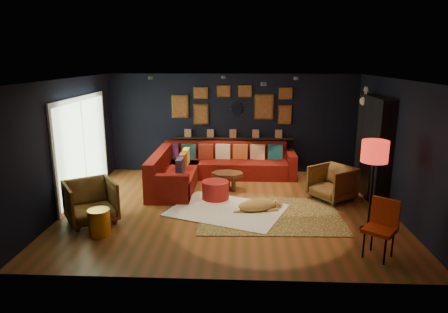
{
  "coord_description": "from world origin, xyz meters",
  "views": [
    {
      "loc": [
        0.25,
        -7.71,
        2.99
      ],
      "look_at": [
        -0.13,
        0.3,
        1.01
      ],
      "focal_mm": 32.0,
      "sensor_mm": 36.0,
      "label": 1
    }
  ],
  "objects_px": {
    "coffee_table": "(228,176)",
    "gold_stool": "(99,223)",
    "sectional": "(207,168)",
    "floor_lamp": "(374,155)",
    "pouf": "(215,190)",
    "dog": "(257,203)",
    "armchair_right": "(332,181)",
    "orange_chair": "(382,223)",
    "armchair_left": "(91,200)"
  },
  "relations": [
    {
      "from": "sectional",
      "to": "armchair_right",
      "type": "relative_size",
      "value": 4.19
    },
    {
      "from": "gold_stool",
      "to": "floor_lamp",
      "type": "relative_size",
      "value": 0.29
    },
    {
      "from": "orange_chair",
      "to": "sectional",
      "type": "bearing_deg",
      "value": 167.35
    },
    {
      "from": "armchair_left",
      "to": "orange_chair",
      "type": "relative_size",
      "value": 0.96
    },
    {
      "from": "pouf",
      "to": "floor_lamp",
      "type": "relative_size",
      "value": 0.36
    },
    {
      "from": "pouf",
      "to": "armchair_right",
      "type": "distance_m",
      "value": 2.53
    },
    {
      "from": "orange_chair",
      "to": "dog",
      "type": "xyz_separation_m",
      "value": [
        -1.83,
        1.74,
        -0.35
      ]
    },
    {
      "from": "sectional",
      "to": "armchair_left",
      "type": "distance_m",
      "value": 3.3
    },
    {
      "from": "armchair_right",
      "to": "floor_lamp",
      "type": "relative_size",
      "value": 0.5
    },
    {
      "from": "floor_lamp",
      "to": "gold_stool",
      "type": "bearing_deg",
      "value": -175.0
    },
    {
      "from": "dog",
      "to": "armchair_left",
      "type": "bearing_deg",
      "value": 176.05
    },
    {
      "from": "dog",
      "to": "floor_lamp",
      "type": "bearing_deg",
      "value": -38.61
    },
    {
      "from": "orange_chair",
      "to": "gold_stool",
      "type": "bearing_deg",
      "value": -147.83
    },
    {
      "from": "pouf",
      "to": "gold_stool",
      "type": "bearing_deg",
      "value": -134.99
    },
    {
      "from": "sectional",
      "to": "orange_chair",
      "type": "distance_m",
      "value": 4.81
    },
    {
      "from": "pouf",
      "to": "armchair_left",
      "type": "relative_size",
      "value": 0.67
    },
    {
      "from": "armchair_right",
      "to": "orange_chair",
      "type": "height_order",
      "value": "orange_chair"
    },
    {
      "from": "coffee_table",
      "to": "gold_stool",
      "type": "relative_size",
      "value": 1.72
    },
    {
      "from": "pouf",
      "to": "orange_chair",
      "type": "distance_m",
      "value": 3.64
    },
    {
      "from": "armchair_right",
      "to": "floor_lamp",
      "type": "xyz_separation_m",
      "value": [
        0.3,
        -1.61,
        0.97
      ]
    },
    {
      "from": "coffee_table",
      "to": "dog",
      "type": "distance_m",
      "value": 1.51
    },
    {
      "from": "pouf",
      "to": "floor_lamp",
      "type": "xyz_separation_m",
      "value": [
        2.82,
        -1.47,
        1.16
      ]
    },
    {
      "from": "sectional",
      "to": "orange_chair",
      "type": "bearing_deg",
      "value": -51.23
    },
    {
      "from": "pouf",
      "to": "floor_lamp",
      "type": "distance_m",
      "value": 3.38
    },
    {
      "from": "armchair_left",
      "to": "coffee_table",
      "type": "bearing_deg",
      "value": 4.89
    },
    {
      "from": "pouf",
      "to": "dog",
      "type": "bearing_deg",
      "value": -36.73
    },
    {
      "from": "sectional",
      "to": "floor_lamp",
      "type": "height_order",
      "value": "floor_lamp"
    },
    {
      "from": "armchair_left",
      "to": "dog",
      "type": "bearing_deg",
      "value": -22.44
    },
    {
      "from": "coffee_table",
      "to": "pouf",
      "type": "height_order",
      "value": "pouf"
    },
    {
      "from": "gold_stool",
      "to": "dog",
      "type": "height_order",
      "value": "gold_stool"
    },
    {
      "from": "pouf",
      "to": "armchair_left",
      "type": "bearing_deg",
      "value": -149.43
    },
    {
      "from": "pouf",
      "to": "gold_stool",
      "type": "height_order",
      "value": "gold_stool"
    },
    {
      "from": "armchair_left",
      "to": "orange_chair",
      "type": "xyz_separation_m",
      "value": [
        4.95,
        -1.08,
        0.1
      ]
    },
    {
      "from": "floor_lamp",
      "to": "coffee_table",
      "type": "bearing_deg",
      "value": 140.0
    },
    {
      "from": "armchair_left",
      "to": "dog",
      "type": "relative_size",
      "value": 0.82
    },
    {
      "from": "orange_chair",
      "to": "dog",
      "type": "distance_m",
      "value": 2.55
    },
    {
      "from": "coffee_table",
      "to": "armchair_right",
      "type": "bearing_deg",
      "value": -13.75
    },
    {
      "from": "sectional",
      "to": "armchair_left",
      "type": "xyz_separation_m",
      "value": [
        -1.94,
        -2.67,
        0.12
      ]
    },
    {
      "from": "pouf",
      "to": "sectional",
      "type": "bearing_deg",
      "value": 102.28
    },
    {
      "from": "armchair_right",
      "to": "gold_stool",
      "type": "distance_m",
      "value": 4.84
    },
    {
      "from": "coffee_table",
      "to": "floor_lamp",
      "type": "xyz_separation_m",
      "value": [
        2.58,
        -2.17,
        1.04
      ]
    },
    {
      "from": "armchair_left",
      "to": "floor_lamp",
      "type": "bearing_deg",
      "value": -36.13
    },
    {
      "from": "floor_lamp",
      "to": "dog",
      "type": "relative_size",
      "value": 1.54
    },
    {
      "from": "sectional",
      "to": "dog",
      "type": "bearing_deg",
      "value": -59.65
    },
    {
      "from": "armchair_left",
      "to": "armchair_right",
      "type": "relative_size",
      "value": 1.08
    },
    {
      "from": "floor_lamp",
      "to": "orange_chair",
      "type": "bearing_deg",
      "value": -96.45
    },
    {
      "from": "pouf",
      "to": "gold_stool",
      "type": "relative_size",
      "value": 1.25
    },
    {
      "from": "pouf",
      "to": "orange_chair",
      "type": "relative_size",
      "value": 0.64
    },
    {
      "from": "pouf",
      "to": "orange_chair",
      "type": "bearing_deg",
      "value": -41.43
    },
    {
      "from": "orange_chair",
      "to": "floor_lamp",
      "type": "height_order",
      "value": "floor_lamp"
    }
  ]
}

